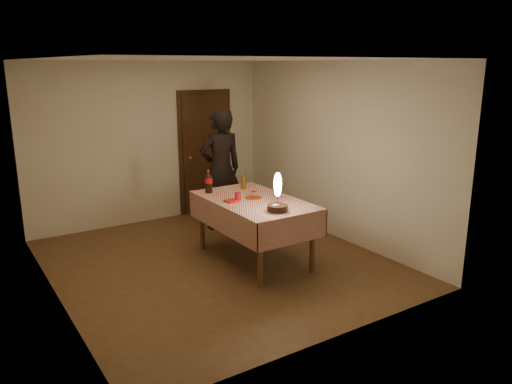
{
  "coord_description": "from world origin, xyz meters",
  "views": [
    {
      "loc": [
        -2.94,
        -5.44,
        2.54
      ],
      "look_at": [
        0.45,
        -0.24,
        0.95
      ],
      "focal_mm": 35.0,
      "sensor_mm": 36.0,
      "label": 1
    }
  ],
  "objects_px": {
    "clear_cup": "(254,195)",
    "red_plate": "(254,198)",
    "cola_bottle": "(209,182)",
    "dining_table": "(254,208)",
    "red_cup": "(238,197)",
    "amber_bottle_right": "(243,181)",
    "photographer": "(221,169)",
    "birthday_cake": "(278,201)"
  },
  "relations": [
    {
      "from": "clear_cup",
      "to": "red_plate",
      "type": "bearing_deg",
      "value": 70.37
    },
    {
      "from": "clear_cup",
      "to": "cola_bottle",
      "type": "relative_size",
      "value": 0.28
    },
    {
      "from": "dining_table",
      "to": "red_cup",
      "type": "relative_size",
      "value": 17.2
    },
    {
      "from": "amber_bottle_right",
      "to": "photographer",
      "type": "height_order",
      "value": "photographer"
    },
    {
      "from": "birthday_cake",
      "to": "cola_bottle",
      "type": "relative_size",
      "value": 1.5
    },
    {
      "from": "red_cup",
      "to": "birthday_cake",
      "type": "bearing_deg",
      "value": -78.02
    },
    {
      "from": "red_plate",
      "to": "red_cup",
      "type": "bearing_deg",
      "value": 178.76
    },
    {
      "from": "birthday_cake",
      "to": "amber_bottle_right",
      "type": "bearing_deg",
      "value": 78.2
    },
    {
      "from": "clear_cup",
      "to": "amber_bottle_right",
      "type": "distance_m",
      "value": 0.53
    },
    {
      "from": "red_plate",
      "to": "dining_table",
      "type": "bearing_deg",
      "value": -119.98
    },
    {
      "from": "birthday_cake",
      "to": "clear_cup",
      "type": "bearing_deg",
      "value": 81.91
    },
    {
      "from": "red_plate",
      "to": "red_cup",
      "type": "distance_m",
      "value": 0.25
    },
    {
      "from": "dining_table",
      "to": "clear_cup",
      "type": "xyz_separation_m",
      "value": [
        0.04,
        0.07,
        0.16
      ]
    },
    {
      "from": "birthday_cake",
      "to": "photographer",
      "type": "bearing_deg",
      "value": 79.83
    },
    {
      "from": "red_plate",
      "to": "cola_bottle",
      "type": "bearing_deg",
      "value": 122.59
    },
    {
      "from": "birthday_cake",
      "to": "amber_bottle_right",
      "type": "height_order",
      "value": "birthday_cake"
    },
    {
      "from": "clear_cup",
      "to": "cola_bottle",
      "type": "distance_m",
      "value": 0.68
    },
    {
      "from": "red_cup",
      "to": "red_plate",
      "type": "bearing_deg",
      "value": -1.24
    },
    {
      "from": "red_cup",
      "to": "clear_cup",
      "type": "distance_m",
      "value": 0.24
    },
    {
      "from": "dining_table",
      "to": "birthday_cake",
      "type": "bearing_deg",
      "value": -95.32
    },
    {
      "from": "birthday_cake",
      "to": "red_plate",
      "type": "bearing_deg",
      "value": 81.85
    },
    {
      "from": "red_plate",
      "to": "amber_bottle_right",
      "type": "relative_size",
      "value": 0.86
    },
    {
      "from": "clear_cup",
      "to": "birthday_cake",
      "type": "bearing_deg",
      "value": -98.09
    },
    {
      "from": "birthday_cake",
      "to": "cola_bottle",
      "type": "height_order",
      "value": "birthday_cake"
    },
    {
      "from": "cola_bottle",
      "to": "clear_cup",
      "type": "bearing_deg",
      "value": -57.67
    },
    {
      "from": "birthday_cake",
      "to": "photographer",
      "type": "relative_size",
      "value": 0.25
    },
    {
      "from": "birthday_cake",
      "to": "clear_cup",
      "type": "height_order",
      "value": "birthday_cake"
    },
    {
      "from": "dining_table",
      "to": "red_plate",
      "type": "bearing_deg",
      "value": 60.02
    },
    {
      "from": "red_plate",
      "to": "birthday_cake",
      "type": "bearing_deg",
      "value": -98.15
    },
    {
      "from": "clear_cup",
      "to": "amber_bottle_right",
      "type": "relative_size",
      "value": 0.35
    },
    {
      "from": "clear_cup",
      "to": "cola_bottle",
      "type": "xyz_separation_m",
      "value": [
        -0.36,
        0.57,
        0.11
      ]
    },
    {
      "from": "red_plate",
      "to": "amber_bottle_right",
      "type": "bearing_deg",
      "value": 73.4
    },
    {
      "from": "dining_table",
      "to": "photographer",
      "type": "bearing_deg",
      "value": 77.84
    },
    {
      "from": "amber_bottle_right",
      "to": "cola_bottle",
      "type": "bearing_deg",
      "value": 172.07
    },
    {
      "from": "birthday_cake",
      "to": "red_cup",
      "type": "height_order",
      "value": "birthday_cake"
    },
    {
      "from": "clear_cup",
      "to": "photographer",
      "type": "relative_size",
      "value": 0.05
    },
    {
      "from": "clear_cup",
      "to": "cola_bottle",
      "type": "bearing_deg",
      "value": 122.33
    },
    {
      "from": "red_cup",
      "to": "cola_bottle",
      "type": "bearing_deg",
      "value": 102.21
    },
    {
      "from": "dining_table",
      "to": "birthday_cake",
      "type": "relative_size",
      "value": 3.62
    },
    {
      "from": "dining_table",
      "to": "photographer",
      "type": "distance_m",
      "value": 1.49
    },
    {
      "from": "birthday_cake",
      "to": "red_cup",
      "type": "distance_m",
      "value": 0.7
    },
    {
      "from": "amber_bottle_right",
      "to": "photographer",
      "type": "relative_size",
      "value": 0.13
    }
  ]
}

